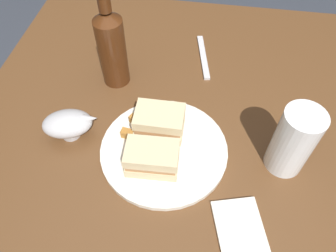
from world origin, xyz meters
TOP-DOWN VIEW (x-y plane):
  - ground_plane at (0.00, 0.00)m, footprint 6.00×6.00m
  - dining_table at (0.00, 0.00)m, footprint 1.01×0.98m
  - plate at (-0.10, -0.00)m, footprint 0.28×0.28m
  - sandwich_half_left at (-0.05, 0.02)m, footprint 0.08×0.11m
  - sandwich_half_right at (-0.15, 0.02)m, footprint 0.07×0.11m
  - potato_wedge_front at (-0.11, 0.04)m, footprint 0.03×0.06m
  - potato_wedge_middle at (-0.04, 0.07)m, footprint 0.04×0.05m
  - potato_wedge_back at (-0.08, 0.08)m, footprint 0.02×0.05m
  - potato_wedge_left_edge at (-0.14, 0.03)m, footprint 0.04×0.02m
  - pint_glass at (-0.09, -0.26)m, footprint 0.08×0.08m
  - gravy_boat at (-0.08, 0.22)m, footprint 0.10×0.13m
  - cider_bottle at (0.11, 0.16)m, footprint 0.07×0.07m
  - napkin at (-0.25, -0.17)m, footprint 0.13×0.12m
  - fork at (0.23, -0.06)m, footprint 0.18×0.05m

SIDE VIEW (x-z plane):
  - ground_plane at x=0.00m, z-range 0.00..0.00m
  - dining_table at x=0.00m, z-range 0.00..0.75m
  - fork at x=0.23m, z-range 0.75..0.76m
  - napkin at x=-0.25m, z-range 0.75..0.76m
  - plate at x=-0.10m, z-range 0.75..0.76m
  - potato_wedge_front at x=-0.11m, z-range 0.76..0.78m
  - potato_wedge_middle at x=-0.04m, z-range 0.76..0.78m
  - potato_wedge_back at x=-0.08m, z-range 0.76..0.78m
  - potato_wedge_left_edge at x=-0.14m, z-range 0.76..0.78m
  - gravy_boat at x=-0.08m, z-range 0.76..0.82m
  - sandwich_half_right at x=-0.15m, z-range 0.76..0.82m
  - sandwich_half_left at x=-0.05m, z-range 0.76..0.82m
  - pint_glass at x=-0.09m, z-range 0.74..0.90m
  - cider_bottle at x=0.11m, z-range 0.72..0.99m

